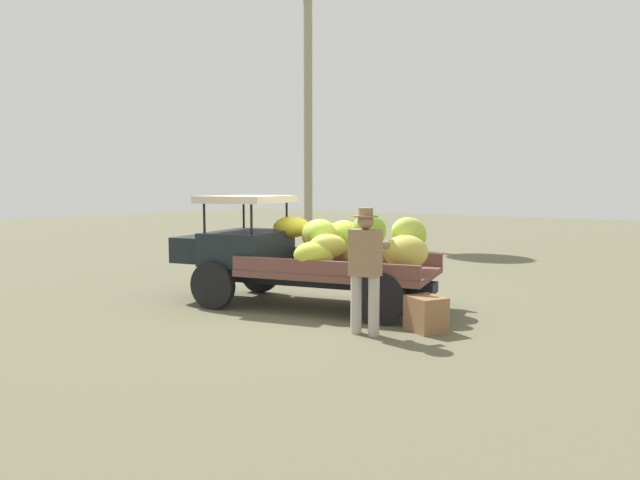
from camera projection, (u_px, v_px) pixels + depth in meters
ground_plane at (309, 308)px, 9.42m from camera, size 60.00×60.00×0.00m
truck at (301, 250)px, 9.59m from camera, size 4.66×2.66×1.82m
farmer at (365, 263)px, 7.68m from camera, size 0.52×0.48×1.70m
wooden_crate at (426, 314)px, 7.92m from camera, size 0.63×0.60×0.48m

